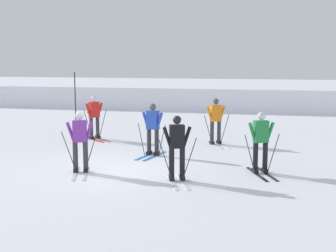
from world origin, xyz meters
TOP-DOWN VIEW (x-y plane):
  - ground_plane at (0.00, 0.00)m, footprint 120.00×120.00m
  - far_snow_ridge at (0.00, 19.32)m, footprint 80.00×8.75m
  - skier_blue at (0.69, 2.32)m, footprint 0.99×1.64m
  - skier_red at (-2.33, 4.85)m, footprint 1.46×1.31m
  - skier_green at (4.19, 0.67)m, footprint 0.95×1.63m
  - skier_purple at (-0.69, -0.37)m, footprint 0.96×1.64m
  - skier_orange at (2.47, 4.74)m, footprint 1.13×1.57m
  - skier_black at (2.10, -0.66)m, footprint 0.95×1.63m
  - trail_marker_pole at (-5.21, 9.66)m, footprint 0.05×0.05m

SIDE VIEW (x-z plane):
  - ground_plane at x=0.00m, z-range 0.00..0.00m
  - far_snow_ridge at x=0.00m, z-range 0.00..1.37m
  - skier_blue at x=0.69m, z-range 0.06..1.77m
  - skier_black at x=2.10m, z-range 0.06..1.77m
  - skier_purple at x=-0.69m, z-range 0.06..1.77m
  - skier_green at x=4.19m, z-range 0.10..1.81m
  - skier_orange at x=2.47m, z-range 0.10..1.81m
  - skier_red at x=-2.33m, z-range 0.10..1.81m
  - trail_marker_pole at x=-5.21m, z-range 0.00..2.50m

